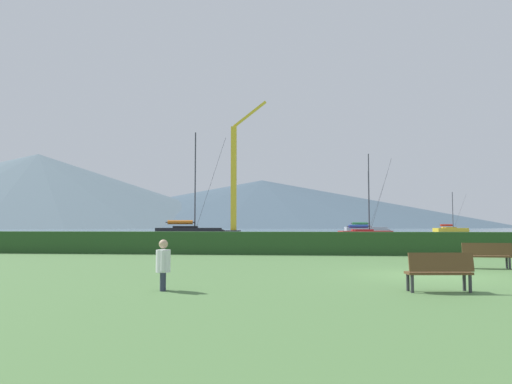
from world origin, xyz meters
TOP-DOWN VIEW (x-y plane):
  - ground_plane at (0.00, 0.00)m, footprint 1000.00×1000.00m
  - harbor_water at (0.00, 137.00)m, footprint 320.00×246.00m
  - hedge_line at (0.00, 11.00)m, footprint 80.00×1.20m
  - sailboat_slip_1 at (23.61, 83.48)m, footprint 7.54×3.89m
  - sailboat_slip_2 at (7.13, 80.55)m, footprint 9.08×3.46m
  - sailboat_slip_4 at (2.70, 42.01)m, footprint 7.00×3.35m
  - sailboat_slip_5 at (-18.32, 43.59)m, footprint 9.38×4.00m
  - park_bench_near_path at (2.59, 2.84)m, footprint 1.75×0.58m
  - park_bench_under_tree at (-0.80, -3.94)m, footprint 1.59×0.64m
  - person_seated_viewer at (-7.49, -4.36)m, footprint 0.36×0.56m
  - dock_crane at (-15.07, 58.63)m, footprint 6.06×2.00m
  - distant_hill_west_ridge at (-203.09, 360.45)m, footprint 273.00×273.00m
  - distant_hill_central_peak at (-176.58, 284.96)m, footprint 290.71×290.71m
  - distant_hill_east_ridge at (-39.40, 367.28)m, footprint 358.83×358.83m

SIDE VIEW (x-z plane):
  - ground_plane at x=0.00m, z-range 0.00..0.00m
  - harbor_water at x=0.00m, z-range 0.00..0.00m
  - park_bench_under_tree at x=-0.80m, z-range 0.05..1.00m
  - park_bench_near_path at x=2.59m, z-range 0.06..1.01m
  - sailboat_slip_4 at x=2.70m, z-range -4.35..5.51m
  - sailboat_slip_1 at x=23.61m, z-range -3.39..4.60m
  - hedge_line at x=0.00m, z-range 0.00..1.23m
  - person_seated_viewer at x=-7.49m, z-range 0.06..1.31m
  - sailboat_slip_2 at x=7.13m, z-range -5.23..6.73m
  - sailboat_slip_5 at x=-18.32m, z-range -5.77..7.32m
  - dock_crane at x=-15.07m, z-range -2.89..17.75m
  - distant_hill_east_ridge at x=-39.40m, z-range 0.00..36.24m
  - distant_hill_west_ridge at x=-203.09m, z-range 0.00..41.55m
  - distant_hill_central_peak at x=-176.58m, z-range 0.00..47.20m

